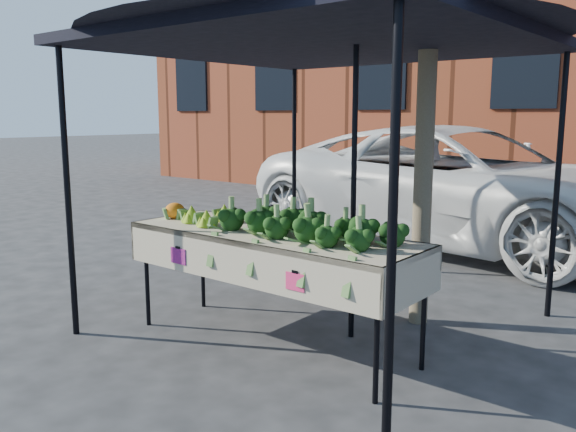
% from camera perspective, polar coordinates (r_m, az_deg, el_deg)
% --- Properties ---
extents(ground, '(90.00, 90.00, 0.00)m').
position_cam_1_polar(ground, '(4.91, -3.43, -11.56)').
color(ground, '#252527').
extents(table, '(2.40, 0.81, 0.90)m').
position_cam_1_polar(table, '(4.60, -1.58, -7.10)').
color(table, '#BFAF99').
rests_on(table, ground).
extents(canopy, '(3.16, 3.16, 2.74)m').
position_cam_1_polar(canopy, '(4.89, 3.42, 4.88)').
color(canopy, black).
rests_on(canopy, ground).
extents(broccoli_heap, '(1.45, 0.55, 0.24)m').
position_cam_1_polar(broccoli_heap, '(4.29, 1.91, -0.50)').
color(broccoli_heap, black).
rests_on(broccoli_heap, table).
extents(romanesco_cluster, '(0.41, 0.45, 0.18)m').
position_cam_1_polar(romanesco_cluster, '(4.92, -7.63, 0.40)').
color(romanesco_cluster, '#9BAD24').
rests_on(romanesco_cluster, table).
extents(cauliflower_pair, '(0.18, 0.18, 0.17)m').
position_cam_1_polar(cauliflower_pair, '(5.18, -10.84, 0.68)').
color(cauliflower_pair, orange).
rests_on(cauliflower_pair, table).
extents(vehicle, '(1.94, 2.89, 5.91)m').
position_cam_1_polar(vehicle, '(8.51, 16.88, 17.23)').
color(vehicle, white).
rests_on(vehicle, ground).
extents(street_tree, '(2.31, 2.31, 4.56)m').
position_cam_1_polar(street_tree, '(5.09, 13.34, 15.09)').
color(street_tree, '#1E4C14').
rests_on(street_tree, ground).
extents(building_left, '(12.00, 8.00, 9.00)m').
position_cam_1_polar(building_left, '(17.59, 11.60, 18.37)').
color(building_left, brown).
rests_on(building_left, ground).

